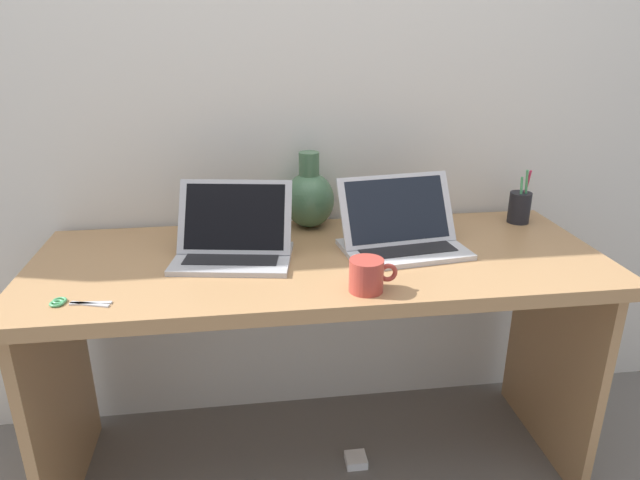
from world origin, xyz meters
name	(u,v)px	position (x,y,z in m)	size (l,w,h in m)	color
ground_plane	(320,461)	(0.00, 0.00, 0.00)	(6.00, 6.00, 0.00)	slate
back_wall	(305,86)	(0.00, 0.36, 1.20)	(4.40, 0.04, 2.40)	silver
desk	(320,303)	(0.00, 0.00, 0.60)	(1.66, 0.65, 0.76)	#AD7F51
laptop_left	(234,239)	(-0.25, 0.03, 0.81)	(0.36, 0.29, 0.21)	#B2B2B7
laptop_right	(401,231)	(0.25, 0.03, 0.81)	(0.38, 0.28, 0.21)	silver
green_vase	(309,198)	(0.00, 0.26, 0.86)	(0.16, 0.16, 0.25)	#47704C
coffee_mug	(367,275)	(0.09, -0.24, 0.80)	(0.12, 0.09, 0.08)	#B23D33
pen_cup	(520,207)	(0.71, 0.21, 0.81)	(0.07, 0.07, 0.19)	black
scissors	(70,303)	(-0.64, -0.22, 0.76)	(0.15, 0.06, 0.01)	#B7B7BC
power_brick	(356,460)	(0.12, -0.03, 0.01)	(0.07, 0.07, 0.03)	white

